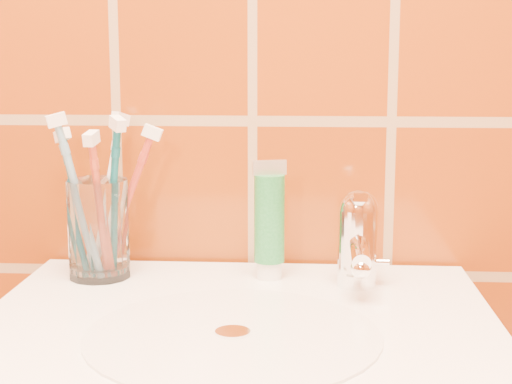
{
  "coord_description": "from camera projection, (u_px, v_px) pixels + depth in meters",
  "views": [
    {
      "loc": [
        0.07,
        0.16,
        1.13
      ],
      "look_at": [
        0.01,
        1.08,
        0.97
      ],
      "focal_mm": 55.0,
      "sensor_mm": 36.0,
      "label": 1
    }
  ],
  "objects": [
    {
      "name": "toothbrush_1",
      "position": [
        127.0,
        202.0,
        0.99
      ],
      "size": [
        0.1,
        0.1,
        0.19
      ],
      "primitive_type": null,
      "rotation": [
        0.37,
        0.0,
        1.61
      ],
      "color": "#A63123",
      "rests_on": "glass_tumbler"
    },
    {
      "name": "glass_tumbler",
      "position": [
        99.0,
        229.0,
        0.99
      ],
      "size": [
        0.1,
        0.1,
        0.13
      ],
      "primitive_type": "cylinder",
      "rotation": [
        0.0,
        0.0,
        0.35
      ],
      "color": "white",
      "rests_on": "pedestal_sink"
    },
    {
      "name": "toothbrush_2",
      "position": [
        107.0,
        194.0,
        1.01
      ],
      "size": [
        0.11,
        0.14,
        0.22
      ],
      "primitive_type": null,
      "rotation": [
        0.3,
        0.0,
        2.64
      ],
      "color": "white",
      "rests_on": "glass_tumbler"
    },
    {
      "name": "toothbrush_5",
      "position": [
        113.0,
        200.0,
        0.97
      ],
      "size": [
        0.11,
        0.12,
        0.22
      ],
      "primitive_type": null,
      "rotation": [
        0.23,
        0.0,
        0.65
      ],
      "color": "#0B5563",
      "rests_on": "glass_tumbler"
    },
    {
      "name": "toothpaste_tube",
      "position": [
        269.0,
        224.0,
        0.98
      ],
      "size": [
        0.04,
        0.04,
        0.15
      ],
      "rotation": [
        0.0,
        0.0,
        0.27
      ],
      "color": "white",
      "rests_on": "pedestal_sink"
    },
    {
      "name": "toothbrush_3",
      "position": [
        77.0,
        204.0,
        1.0
      ],
      "size": [
        0.15,
        0.15,
        0.2
      ],
      "primitive_type": null,
      "rotation": [
        0.37,
        0.0,
        -2.37
      ],
      "color": "#0D5972",
      "rests_on": "glass_tumbler"
    },
    {
      "name": "faucet",
      "position": [
        358.0,
        236.0,
        0.95
      ],
      "size": [
        0.05,
        0.11,
        0.12
      ],
      "color": "white",
      "rests_on": "pedestal_sink"
    },
    {
      "name": "toothbrush_4",
      "position": [
        79.0,
        199.0,
        0.96
      ],
      "size": [
        0.11,
        0.1,
        0.22
      ],
      "primitive_type": null,
      "rotation": [
        0.23,
        0.0,
        -1.16
      ],
      "color": "#6899B9",
      "rests_on": "glass_tumbler"
    },
    {
      "name": "toothbrush_0",
      "position": [
        100.0,
        208.0,
        0.96
      ],
      "size": [
        0.04,
        0.1,
        0.2
      ],
      "primitive_type": null,
      "rotation": [
        0.2,
        0.0,
        -0.14
      ],
      "color": "#AF3D25",
      "rests_on": "glass_tumbler"
    }
  ]
}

